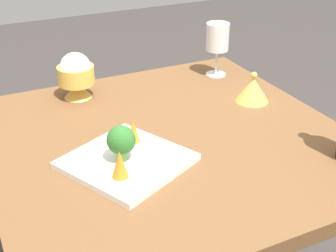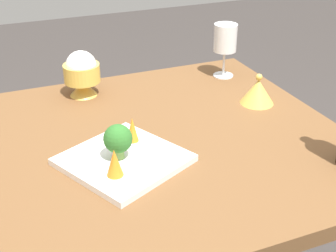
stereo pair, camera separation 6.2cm
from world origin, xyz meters
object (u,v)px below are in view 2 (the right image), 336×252
at_px(rice_bowl_lid, 258,91).
at_px(carrot_garnish_right, 132,130).
at_px(rice_bowl, 82,73).
at_px(carrot_garnish_left, 115,163).
at_px(wine_glass, 225,39).
at_px(serving_plate, 124,160).
at_px(broccoli_floret, 118,139).

distance_m(rice_bowl_lid, carrot_garnish_right, 0.44).
distance_m(rice_bowl, carrot_garnish_left, 0.49).
height_order(wine_glass, carrot_garnish_right, wine_glass).
height_order(rice_bowl, serving_plate, rice_bowl).
xyz_separation_m(wine_glass, rice_bowl, (0.03, 0.47, -0.05)).
distance_m(broccoli_floret, carrot_garnish_left, 0.07).
bearing_deg(carrot_garnish_left, wine_glass, -48.58).
bearing_deg(rice_bowl_lid, broccoli_floret, 108.90).
distance_m(serving_plate, carrot_garnish_left, 0.09).
xyz_separation_m(rice_bowl_lid, carrot_garnish_left, (-0.23, 0.51, 0.01)).
xyz_separation_m(wine_glass, carrot_garnish_right, (-0.33, 0.43, -0.08)).
bearing_deg(serving_plate, rice_bowl, -0.67).
distance_m(rice_bowl, broccoli_floret, 0.42).
relative_size(wine_glass, rice_bowl_lid, 1.79).
height_order(rice_bowl, rice_bowl_lid, rice_bowl).
bearing_deg(carrot_garnish_right, broccoli_floret, 138.96).
distance_m(wine_glass, broccoli_floret, 0.63).
height_order(wine_glass, carrot_garnish_left, wine_glass).
distance_m(wine_glass, serving_plate, 0.63).
relative_size(rice_bowl, serving_plate, 0.43).
height_order(carrot_garnish_left, carrot_garnish_right, carrot_garnish_left).
distance_m(serving_plate, broccoli_floret, 0.06).
height_order(wine_glass, rice_bowl, wine_glass).
bearing_deg(carrot_garnish_right, rice_bowl, 6.43).
bearing_deg(rice_bowl_lid, serving_plate, 109.38).
bearing_deg(carrot_garnish_right, carrot_garnish_left, 146.82).
distance_m(wine_glass, carrot_garnish_left, 0.70).
height_order(rice_bowl, carrot_garnish_left, rice_bowl).
bearing_deg(carrot_garnish_left, rice_bowl, -5.28).
bearing_deg(carrot_garnish_right, serving_plate, 145.30).
bearing_deg(carrot_garnish_left, rice_bowl_lid, -65.69).
relative_size(rice_bowl_lid, carrot_garnish_left, 1.55).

